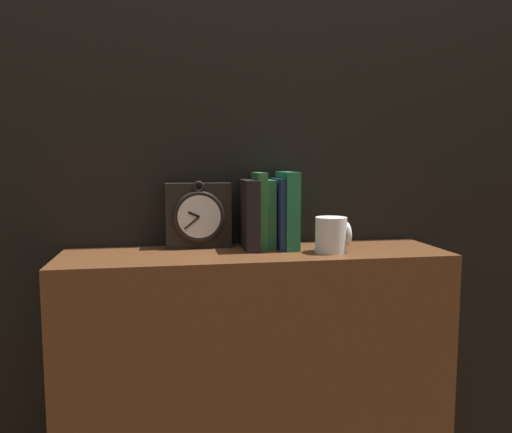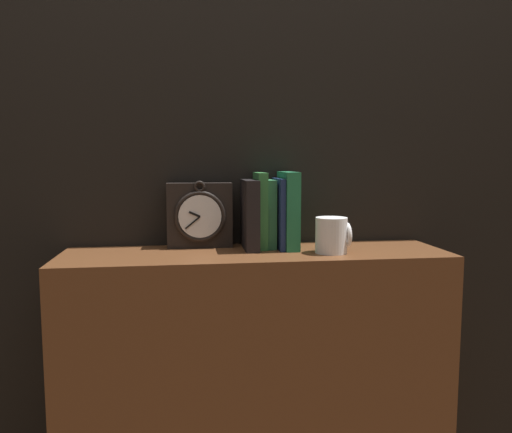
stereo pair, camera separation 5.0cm
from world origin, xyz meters
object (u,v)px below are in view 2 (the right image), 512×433
clock (200,215)px  mug (332,235)px  book_slot0_black (250,214)px  book_slot2_green (269,214)px  book_slot1_green (260,210)px  book_slot4_green (288,210)px  book_slot3_navy (278,213)px

clock → mug: clock is taller
book_slot0_black → book_slot2_green: bearing=18.0°
book_slot1_green → book_slot4_green: book_slot4_green is taller
book_slot0_black → mug: bearing=-24.6°
book_slot1_green → book_slot4_green: (0.08, -0.02, 0.00)m
book_slot2_green → book_slot3_navy: book_slot3_navy is taller
clock → book_slot4_green: (0.25, -0.05, 0.02)m
mug → book_slot3_navy: bearing=142.0°
clock → book_slot0_black: 0.15m
book_slot3_navy → book_slot4_green: book_slot4_green is taller
book_slot0_black → book_slot1_green: 0.04m
clock → book_slot3_navy: book_slot3_navy is taller
book_slot4_green → book_slot3_navy: bearing=169.8°
book_slot0_black → mug: (0.21, -0.10, -0.05)m
book_slot1_green → mug: (0.18, -0.11, -0.06)m
book_slot2_green → book_slot3_navy: (0.02, -0.01, 0.00)m
clock → book_slot2_green: book_slot2_green is taller
clock → book_slot4_green: bearing=-10.1°
book_slot2_green → book_slot3_navy: size_ratio=0.98×
book_slot0_black → book_slot2_green: same height
book_slot4_green → mug: (0.10, -0.10, -0.06)m
book_slot1_green → book_slot4_green: size_ratio=0.99×
mug → book_slot2_green: bearing=143.1°
book_slot4_green → clock: bearing=169.9°
clock → mug: bearing=-21.8°
book_slot1_green → mug: 0.22m
book_slot1_green → book_slot2_green: 0.03m
clock → book_slot2_green: 0.20m
book_slot0_black → book_slot4_green: bearing=-0.3°
book_slot2_green → clock: bearing=172.8°
book_slot2_green → mug: 0.20m
clock → book_slot0_black: (0.14, -0.04, 0.00)m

